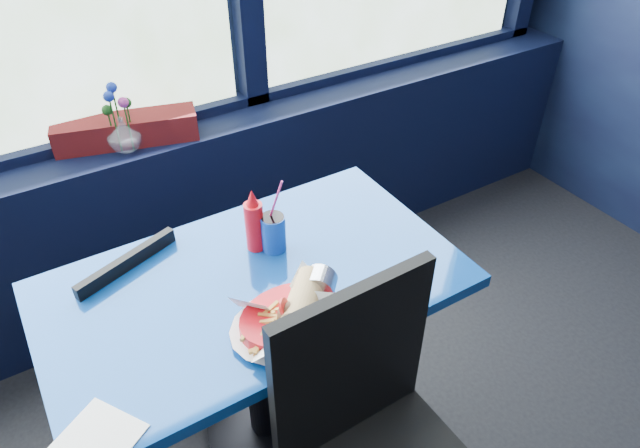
{
  "coord_description": "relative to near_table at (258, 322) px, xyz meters",
  "views": [
    {
      "loc": [
        -0.16,
        0.88,
        1.89
      ],
      "look_at": [
        0.51,
        1.98,
        0.88
      ],
      "focal_mm": 32.0,
      "sensor_mm": 36.0,
      "label": 1
    }
  ],
  "objects": [
    {
      "name": "napkin",
      "position": [
        -0.52,
        -0.28,
        0.18
      ],
      "size": [
        0.22,
        0.22,
        0.0
      ],
      "primitive_type": "cube",
      "rotation": [
        0.0,
        0.0,
        0.56
      ],
      "color": "white",
      "rests_on": "near_table"
    },
    {
      "name": "planter_box",
      "position": [
        -0.09,
        0.88,
        0.28
      ],
      "size": [
        0.54,
        0.26,
        0.1
      ],
      "primitive_type": "cube",
      "rotation": [
        0.0,
        0.0,
        -0.27
      ],
      "color": "maroon",
      "rests_on": "window_sill"
    },
    {
      "name": "chair_near_back",
      "position": [
        -0.26,
        0.33,
        -0.11
      ],
      "size": [
        0.46,
        0.46,
        0.79
      ],
      "rotation": [
        0.0,
        0.0,
        3.5
      ],
      "color": "black",
      "rests_on": "ground"
    },
    {
      "name": "food_basket",
      "position": [
        0.01,
        -0.21,
        0.22
      ],
      "size": [
        0.36,
        0.36,
        0.11
      ],
      "rotation": [
        0.0,
        0.0,
        0.37
      ],
      "color": "red",
      "rests_on": "near_table"
    },
    {
      "name": "chair_near_front",
      "position": [
        0.06,
        -0.54,
        0.02
      ],
      "size": [
        0.47,
        0.48,
        1.02
      ],
      "rotation": [
        0.0,
        0.0,
        0.02
      ],
      "color": "black",
      "rests_on": "ground"
    },
    {
      "name": "ketchup_bottle",
      "position": [
        0.07,
        0.13,
        0.28
      ],
      "size": [
        0.06,
        0.06,
        0.21
      ],
      "color": "red",
      "rests_on": "near_table"
    },
    {
      "name": "window_sill",
      "position": [
        -0.3,
        0.87,
        -0.17
      ],
      "size": [
        5.0,
        0.26,
        0.8
      ],
      "primitive_type": "cube",
      "color": "black",
      "rests_on": "ground"
    },
    {
      "name": "near_table",
      "position": [
        0.0,
        0.0,
        0.0
      ],
      "size": [
        1.2,
        0.7,
        0.75
      ],
      "color": "black",
      "rests_on": "ground"
    },
    {
      "name": "flower_vase",
      "position": [
        -0.11,
        0.83,
        0.31
      ],
      "size": [
        0.17,
        0.17,
        0.26
      ],
      "rotation": [
        0.0,
        0.0,
        0.39
      ],
      "color": "silver",
      "rests_on": "window_sill"
    },
    {
      "name": "soda_cup",
      "position": [
        0.12,
        0.09,
        0.25
      ],
      "size": [
        0.08,
        0.08,
        0.26
      ],
      "rotation": [
        0.0,
        0.0,
        0.1
      ],
      "color": "#0E3A9A",
      "rests_on": "near_table"
    }
  ]
}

